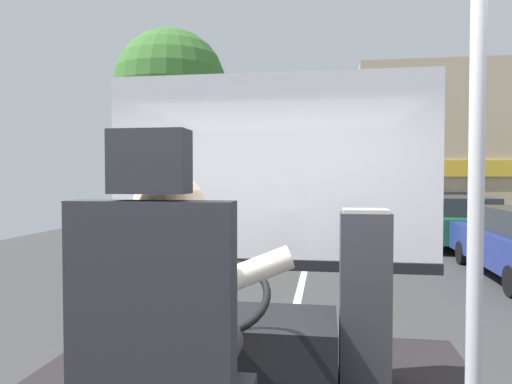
# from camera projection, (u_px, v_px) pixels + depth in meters

# --- Properties ---
(ground) EXTENTS (18.00, 44.00, 0.06)m
(ground) POSITION_uv_depth(u_px,v_px,m) (308.00, 259.00, 10.67)
(ground) COLOR #3A3A3A
(driver_seat) EXTENTS (0.48, 0.48, 1.31)m
(driver_seat) POSITION_uv_depth(u_px,v_px,m) (164.00, 379.00, 1.43)
(driver_seat) COLOR black
(driver_seat) RESTS_ON bus_floor
(bus_driver) EXTENTS (0.77, 0.56, 0.74)m
(bus_driver) POSITION_uv_depth(u_px,v_px,m) (175.00, 315.00, 1.54)
(bus_driver) COLOR #332D28
(bus_driver) RESTS_ON driver_seat
(steering_console) EXTENTS (1.10, 0.96, 0.77)m
(steering_console) POSITION_uv_depth(u_px,v_px,m) (236.00, 349.00, 2.59)
(steering_console) COLOR black
(steering_console) RESTS_ON bus_floor
(handrail_pole) EXTENTS (0.04, 0.04, 2.07)m
(handrail_pole) POSITION_uv_depth(u_px,v_px,m) (476.00, 226.00, 1.33)
(handrail_pole) COLOR #B7B7BC
(handrail_pole) RESTS_ON bus_floor
(fare_box) EXTENTS (0.28, 0.23, 0.99)m
(fare_box) POSITION_uv_depth(u_px,v_px,m) (365.00, 297.00, 2.64)
(fare_box) COLOR #333338
(fare_box) RESTS_ON bus_floor
(windshield_panel) EXTENTS (2.50, 0.08, 1.48)m
(windshield_panel) POSITION_uv_depth(u_px,v_px,m) (269.00, 193.00, 3.51)
(windshield_panel) COLOR silver
(street_tree) EXTENTS (2.77, 2.77, 5.53)m
(street_tree) POSITION_uv_depth(u_px,v_px,m) (171.00, 87.00, 11.67)
(street_tree) COLOR #4C3828
(street_tree) RESTS_ON ground
(shop_building) EXTENTS (10.31, 5.55, 6.25)m
(shop_building) POSITION_uv_depth(u_px,v_px,m) (480.00, 146.00, 19.66)
(shop_building) COLOR tan
(shop_building) RESTS_ON ground
(parked_car_green) EXTENTS (1.95, 4.50, 1.33)m
(parked_car_green) POSITION_uv_depth(u_px,v_px,m) (454.00, 219.00, 12.84)
(parked_car_green) COLOR #195633
(parked_car_green) RESTS_ON ground
(parked_car_red) EXTENTS (1.96, 3.90, 1.34)m
(parked_car_red) POSITION_uv_depth(u_px,v_px,m) (437.00, 208.00, 17.25)
(parked_car_red) COLOR maroon
(parked_car_red) RESTS_ON ground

